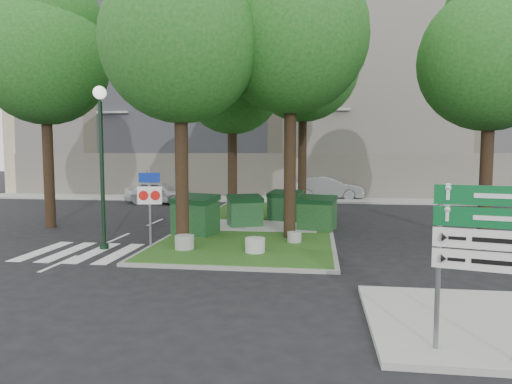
% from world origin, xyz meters
% --- Properties ---
extents(ground, '(120.00, 120.00, 0.00)m').
position_xyz_m(ground, '(0.00, 0.00, 0.00)').
color(ground, black).
rests_on(ground, ground).
extents(median_island, '(6.00, 16.00, 0.12)m').
position_xyz_m(median_island, '(0.50, 8.00, 0.06)').
color(median_island, '#204513').
rests_on(median_island, ground).
extents(median_kerb, '(6.30, 16.30, 0.10)m').
position_xyz_m(median_kerb, '(0.50, 8.00, 0.05)').
color(median_kerb, gray).
rests_on(median_kerb, ground).
extents(sidewalk_corner, '(5.00, 4.00, 0.12)m').
position_xyz_m(sidewalk_corner, '(6.50, -3.50, 0.06)').
color(sidewalk_corner, '#999993').
rests_on(sidewalk_corner, ground).
extents(building_sidewalk, '(42.00, 3.00, 0.12)m').
position_xyz_m(building_sidewalk, '(0.00, 18.50, 0.06)').
color(building_sidewalk, '#999993').
rests_on(building_sidewalk, ground).
extents(zebra_crossing, '(5.00, 3.00, 0.01)m').
position_xyz_m(zebra_crossing, '(-3.75, 1.50, 0.01)').
color(zebra_crossing, silver).
rests_on(zebra_crossing, ground).
extents(apartment_building, '(41.00, 12.00, 16.00)m').
position_xyz_m(apartment_building, '(0.00, 26.00, 8.00)').
color(apartment_building, tan).
rests_on(apartment_building, ground).
extents(tree_median_near_left, '(5.20, 5.20, 10.53)m').
position_xyz_m(tree_median_near_left, '(-1.41, 2.56, 7.32)').
color(tree_median_near_left, black).
rests_on(tree_median_near_left, ground).
extents(tree_median_near_right, '(5.60, 5.60, 11.46)m').
position_xyz_m(tree_median_near_right, '(2.09, 4.56, 7.99)').
color(tree_median_near_right, black).
rests_on(tree_median_near_right, ground).
extents(tree_median_mid, '(4.80, 4.80, 9.99)m').
position_xyz_m(tree_median_mid, '(-0.91, 9.06, 6.98)').
color(tree_median_mid, black).
rests_on(tree_median_mid, ground).
extents(tree_median_far, '(5.80, 5.80, 11.93)m').
position_xyz_m(tree_median_far, '(2.29, 12.06, 8.32)').
color(tree_median_far, black).
rests_on(tree_median_far, ground).
extents(tree_street_left, '(5.40, 5.40, 11.00)m').
position_xyz_m(tree_street_left, '(-8.41, 6.06, 7.65)').
color(tree_street_left, black).
rests_on(tree_street_left, ground).
extents(tree_street_right, '(5.00, 5.00, 10.06)m').
position_xyz_m(tree_street_right, '(9.09, 5.06, 6.98)').
color(tree_street_right, black).
rests_on(tree_street_right, ground).
extents(dumpster_a, '(1.92, 1.60, 1.53)m').
position_xyz_m(dumpster_a, '(-1.66, 4.71, 0.85)').
color(dumpster_a, '#0F3814').
rests_on(dumpster_a, median_island).
extents(dumpster_b, '(1.71, 1.48, 1.34)m').
position_xyz_m(dumpster_b, '(-0.06, 6.87, 0.76)').
color(dumpster_b, '#13421B').
rests_on(dumpster_b, median_island).
extents(dumpster_c, '(1.73, 1.42, 1.39)m').
position_xyz_m(dumpster_c, '(1.54, 8.72, 0.79)').
color(dumpster_c, '#103817').
rests_on(dumpster_c, median_island).
extents(dumpster_d, '(1.71, 1.38, 1.39)m').
position_xyz_m(dumpster_d, '(3.00, 6.38, 0.79)').
color(dumpster_d, '#123C15').
rests_on(dumpster_d, median_island).
extents(bollard_left, '(0.63, 0.63, 0.45)m').
position_xyz_m(bollard_left, '(-1.27, 1.95, 0.34)').
color(bollard_left, gray).
rests_on(bollard_left, median_island).
extents(bollard_right, '(0.50, 0.50, 0.36)m').
position_xyz_m(bollard_right, '(2.23, 3.58, 0.30)').
color(bollard_right, gray).
rests_on(bollard_right, median_island).
extents(bollard_mid, '(0.63, 0.63, 0.45)m').
position_xyz_m(bollard_mid, '(1.08, 1.77, 0.35)').
color(bollard_mid, '#AAAAA5').
rests_on(bollard_mid, median_island).
extents(litter_bin, '(0.43, 0.43, 0.76)m').
position_xyz_m(litter_bin, '(3.20, 12.46, 0.50)').
color(litter_bin, '#B6C216').
rests_on(litter_bin, median_island).
extents(street_lamp, '(0.43, 0.43, 5.44)m').
position_xyz_m(street_lamp, '(-4.12, 2.09, 3.42)').
color(street_lamp, black).
rests_on(street_lamp, ground).
extents(traffic_sign_pole, '(0.82, 0.18, 2.74)m').
position_xyz_m(traffic_sign_pole, '(-2.63, 2.48, 1.76)').
color(traffic_sign_pole, slate).
rests_on(traffic_sign_pole, ground).
extents(directional_sign, '(1.29, 0.39, 2.65)m').
position_xyz_m(directional_sign, '(5.47, -5.00, 1.88)').
color(directional_sign, slate).
rests_on(directional_sign, sidewalk_corner).
extents(car_white, '(4.36, 2.01, 1.45)m').
position_xyz_m(car_white, '(-6.99, 15.50, 0.72)').
color(car_white, silver).
rests_on(car_white, ground).
extents(car_silver, '(4.91, 1.99, 1.58)m').
position_xyz_m(car_silver, '(3.69, 19.50, 0.79)').
color(car_silver, '#95989C').
rests_on(car_silver, ground).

